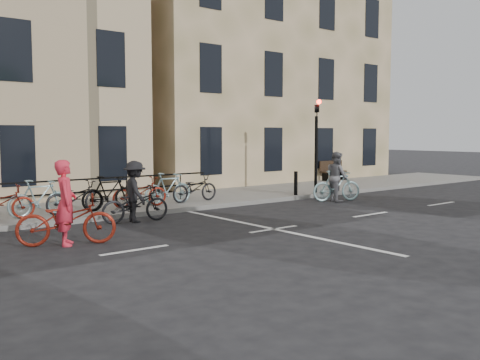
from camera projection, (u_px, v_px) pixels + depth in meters
ground at (274, 229)px, 13.86m from camera, size 120.00×120.00×0.00m
sidewalk at (40, 214)px, 16.02m from camera, size 46.00×4.00×0.15m
building_east at (236, 66)px, 29.04m from camera, size 14.00×10.00×12.00m
traffic_light at (316, 134)px, 20.89m from camera, size 0.18×0.30×3.90m
bollard_east at (296, 183)px, 20.23m from camera, size 0.14×0.14×0.90m
bollard_west at (338, 180)px, 21.73m from camera, size 0.14×0.14×0.90m
bench at (332, 170)px, 26.67m from camera, size 1.60×0.41×0.97m
parked_bikes at (75, 196)px, 15.66m from camera, size 10.40×1.23×1.05m
cyclist_pink at (66, 216)px, 11.85m from camera, size 2.26×1.50×1.90m
cyclist_grey at (337, 181)px, 19.55m from camera, size 1.95×1.19×1.82m
cyclist_dark at (135, 198)px, 14.92m from camera, size 2.00×1.18×1.73m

